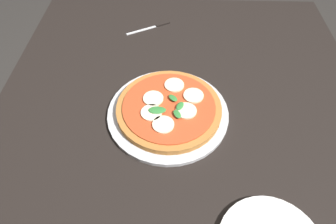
{
  "coord_description": "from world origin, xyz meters",
  "views": [
    {
      "loc": [
        0.59,
        -0.02,
        1.39
      ],
      "look_at": [
        0.06,
        -0.04,
        0.77
      ],
      "focal_mm": 31.17,
      "sensor_mm": 36.0,
      "label": 1
    }
  ],
  "objects_px": {
    "dining_table": "(181,119)",
    "pizza": "(169,108)",
    "knife": "(154,27)",
    "serving_tray": "(168,113)"
  },
  "relations": [
    {
      "from": "knife",
      "to": "serving_tray",
      "type": "bearing_deg",
      "value": 8.92
    },
    {
      "from": "serving_tray",
      "to": "knife",
      "type": "xyz_separation_m",
      "value": [
        -0.43,
        -0.07,
        -0.0
      ]
    },
    {
      "from": "pizza",
      "to": "serving_tray",
      "type": "bearing_deg",
      "value": -36.06
    },
    {
      "from": "dining_table",
      "to": "pizza",
      "type": "bearing_deg",
      "value": -32.17
    },
    {
      "from": "pizza",
      "to": "dining_table",
      "type": "bearing_deg",
      "value": 147.83
    },
    {
      "from": "pizza",
      "to": "knife",
      "type": "distance_m",
      "value": 0.43
    },
    {
      "from": "dining_table",
      "to": "pizza",
      "type": "distance_m",
      "value": 0.15
    },
    {
      "from": "knife",
      "to": "pizza",
      "type": "bearing_deg",
      "value": 9.35
    },
    {
      "from": "dining_table",
      "to": "knife",
      "type": "distance_m",
      "value": 0.39
    },
    {
      "from": "dining_table",
      "to": "knife",
      "type": "height_order",
      "value": "knife"
    }
  ]
}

